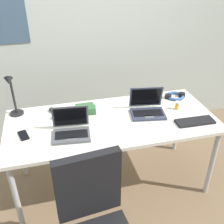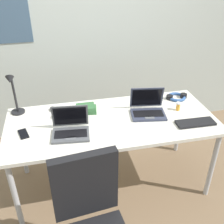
# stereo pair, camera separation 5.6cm
# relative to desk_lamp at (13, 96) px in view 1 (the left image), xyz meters

# --- Properties ---
(ground_plane) EXTENTS (12.00, 12.00, 0.00)m
(ground_plane) POSITION_rel_desk_lamp_xyz_m (0.80, -0.28, -0.94)
(ground_plane) COLOR #7A6047
(wall_back) EXTENTS (6.00, 0.13, 2.60)m
(wall_back) POSITION_rel_desk_lamp_xyz_m (0.80, 0.82, 0.36)
(wall_back) COLOR #B2BCB7
(wall_back) RESTS_ON ground_plane
(desk) EXTENTS (1.80, 0.80, 0.74)m
(desk) POSITION_rel_desk_lamp_xyz_m (0.80, -0.28, -0.25)
(desk) COLOR silver
(desk) RESTS_ON ground_plane
(desk_lamp) EXTENTS (0.12, 0.18, 0.40)m
(desk_lamp) POSITION_rel_desk_lamp_xyz_m (0.00, 0.00, 0.00)
(desk_lamp) COLOR black
(desk_lamp) RESTS_ON desk
(laptop_mid_desk) EXTENTS (0.31, 0.26, 0.22)m
(laptop_mid_desk) POSITION_rel_desk_lamp_xyz_m (0.44, -0.40, -0.15)
(laptop_mid_desk) COLOR #515459
(laptop_mid_desk) RESTS_ON desk
(laptop_center) EXTENTS (0.33, 0.29, 0.22)m
(laptop_center) POSITION_rel_desk_lamp_xyz_m (1.13, -0.24, -0.15)
(laptop_center) COLOR #33384C
(laptop_center) RESTS_ON desk
(external_keyboard) EXTENTS (0.33, 0.13, 0.02)m
(external_keyboard) POSITION_rel_desk_lamp_xyz_m (1.47, -0.49, -0.19)
(external_keyboard) COLOR black
(external_keyboard) RESTS_ON desk
(computer_mouse) EXTENTS (0.09, 0.11, 0.03)m
(computer_mouse) POSITION_rel_desk_lamp_xyz_m (0.31, -0.00, -0.18)
(computer_mouse) COLOR black
(computer_mouse) RESTS_ON desk
(cell_phone) EXTENTS (0.10, 0.15, 0.01)m
(cell_phone) POSITION_rel_desk_lamp_xyz_m (0.07, -0.33, -0.19)
(cell_phone) COLOR black
(cell_phone) RESTS_ON desk
(headphones) EXTENTS (0.21, 0.18, 0.04)m
(headphones) POSITION_rel_desk_lamp_xyz_m (1.51, -0.02, -0.18)
(headphones) COLOR #335999
(headphones) RESTS_ON desk
(pill_bottle) EXTENTS (0.04, 0.04, 0.08)m
(pill_bottle) POSITION_rel_desk_lamp_xyz_m (1.43, -0.24, -0.16)
(pill_bottle) COLOR gold
(pill_bottle) RESTS_ON desk
(book_stack) EXTENTS (0.19, 0.17, 0.06)m
(book_stack) POSITION_rel_desk_lamp_xyz_m (0.61, -0.09, -0.17)
(book_stack) COLOR #336638
(book_stack) RESTS_ON desk
(coffee_mug) EXTENTS (0.11, 0.08, 0.09)m
(coffee_mug) POSITION_rel_desk_lamp_xyz_m (0.39, -0.16, -0.15)
(coffee_mug) COLOR #2D518C
(coffee_mug) RESTS_ON desk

